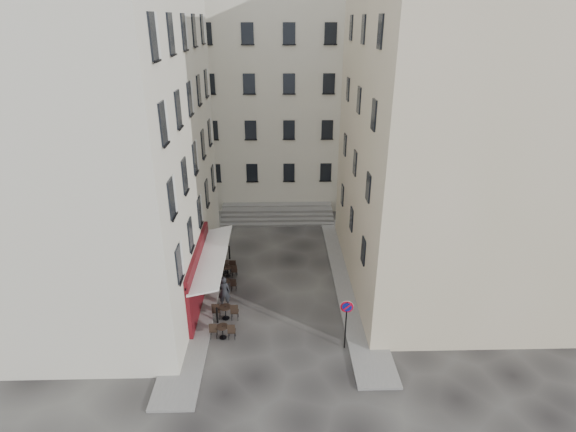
{
  "coord_description": "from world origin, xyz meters",
  "views": [
    {
      "loc": [
        0.05,
        -20.86,
        15.04
      ],
      "look_at": [
        0.67,
        4.0,
        4.03
      ],
      "focal_mm": 28.0,
      "sensor_mm": 36.0,
      "label": 1
    }
  ],
  "objects_px": {
    "bistro_table_b": "(226,311)",
    "no_parking_sign": "(346,315)",
    "bistro_table_a": "(223,330)",
    "pedestrian": "(224,292)"
  },
  "relations": [
    {
      "from": "no_parking_sign",
      "to": "bistro_table_b",
      "type": "height_order",
      "value": "no_parking_sign"
    },
    {
      "from": "no_parking_sign",
      "to": "pedestrian",
      "type": "height_order",
      "value": "no_parking_sign"
    },
    {
      "from": "bistro_table_b",
      "to": "pedestrian",
      "type": "relative_size",
      "value": 0.74
    },
    {
      "from": "no_parking_sign",
      "to": "bistro_table_b",
      "type": "xyz_separation_m",
      "value": [
        -6.13,
        2.51,
        -1.44
      ]
    },
    {
      "from": "bistro_table_a",
      "to": "bistro_table_b",
      "type": "bearing_deg",
      "value": 90.63
    },
    {
      "from": "no_parking_sign",
      "to": "pedestrian",
      "type": "relative_size",
      "value": 1.43
    },
    {
      "from": "bistro_table_b",
      "to": "pedestrian",
      "type": "bearing_deg",
      "value": 98.37
    },
    {
      "from": "no_parking_sign",
      "to": "pedestrian",
      "type": "bearing_deg",
      "value": 157.58
    },
    {
      "from": "bistro_table_b",
      "to": "no_parking_sign",
      "type": "bearing_deg",
      "value": -22.23
    },
    {
      "from": "bistro_table_a",
      "to": "pedestrian",
      "type": "distance_m",
      "value": 2.83
    }
  ]
}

